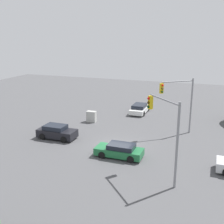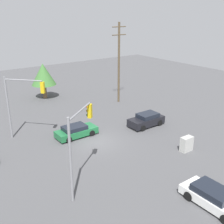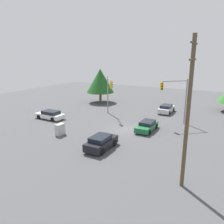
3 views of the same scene
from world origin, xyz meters
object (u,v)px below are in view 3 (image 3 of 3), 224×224
traffic_signal_cross (109,90)px  electrical_cabinet (60,129)px  sedan_white (50,115)px  sedan_dark (101,142)px  sedan_silver (166,109)px  sedan_green (147,126)px  traffic_signal_main (176,94)px

traffic_signal_cross → electrical_cabinet: bearing=-41.5°
sedan_white → sedan_dark: size_ratio=1.11×
sedan_white → sedan_silver: 18.93m
sedan_silver → sedan_dark: bearing=-95.9°
sedan_green → electrical_cabinet: 10.87m
traffic_signal_main → traffic_signal_cross: traffic_signal_main is taller
traffic_signal_main → traffic_signal_cross: 10.33m
sedan_silver → traffic_signal_cross: size_ratio=0.71×
sedan_green → sedan_silver: (10.20, 0.30, 0.07)m
sedan_silver → traffic_signal_main: bearing=-64.9°
sedan_white → traffic_signal_main: (6.35, -17.20, 3.70)m
traffic_signal_cross → sedan_green: bearing=25.5°
sedan_green → traffic_signal_cross: (4.02, 7.86, 3.57)m
sedan_white → sedan_dark: 13.81m
sedan_dark → electrical_cabinet: size_ratio=2.97×
traffic_signal_main → sedan_green: bearing=17.3°
sedan_green → traffic_signal_cross: traffic_signal_cross is taller
sedan_dark → traffic_signal_main: (11.99, -4.59, 3.62)m
sedan_silver → traffic_signal_cross: 10.38m
sedan_dark → sedan_white: bearing=155.9°
electrical_cabinet → sedan_white: bearing=53.2°
traffic_signal_main → electrical_cabinet: bearing=1.7°
sedan_silver → electrical_cabinet: (-16.82, 8.32, 0.01)m
sedan_green → sedan_silver: sedan_silver is taller
sedan_white → sedan_silver: bearing=-49.7°
traffic_signal_main → sedan_dark: bearing=26.1°
electrical_cabinet → sedan_green: bearing=-52.5°
sedan_green → sedan_white: 14.88m
sedan_dark → electrical_cabinet: (1.06, 6.49, -0.01)m
sedan_white → sedan_silver: sedan_silver is taller
sedan_white → sedan_silver: (12.24, -14.44, 0.05)m
sedan_green → sedan_dark: (-7.68, 2.13, 0.10)m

